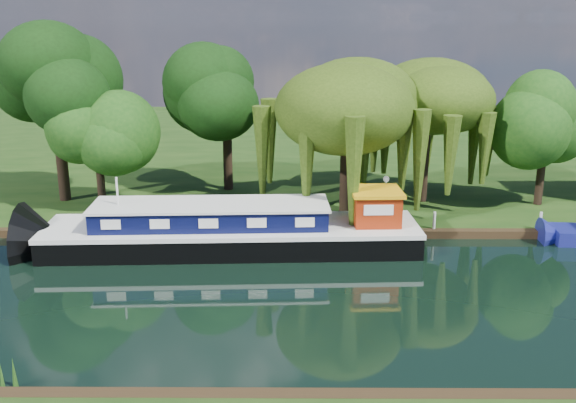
{
  "coord_description": "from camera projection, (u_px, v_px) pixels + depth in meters",
  "views": [
    {
      "loc": [
        -5.07,
        -26.18,
        11.98
      ],
      "look_at": [
        -5.26,
        5.76,
        2.8
      ],
      "focal_mm": 40.0,
      "sensor_mm": 36.0,
      "label": 1
    }
  ],
  "objects": [
    {
      "name": "mooring_posts",
      "position": [
        372.0,
        220.0,
        36.25
      ],
      "size": [
        19.16,
        0.16,
        1.0
      ],
      "color": "silver",
      "rests_on": "far_bank"
    },
    {
      "name": "lamppost",
      "position": [
        386.0,
        186.0,
        37.86
      ],
      "size": [
        0.36,
        0.36,
        2.56
      ],
      "color": "silver",
      "rests_on": "far_bank"
    },
    {
      "name": "willow_right",
      "position": [
        426.0,
        109.0,
        40.32
      ],
      "size": [
        6.75,
        6.75,
        8.22
      ],
      "color": "black",
      "rests_on": "far_bank"
    },
    {
      "name": "tree_far_left",
      "position": [
        97.0,
        133.0,
        38.42
      ],
      "size": [
        4.4,
        4.4,
        7.09
      ],
      "color": "black",
      "rests_on": "far_bank"
    },
    {
      "name": "tree_far_back",
      "position": [
        55.0,
        90.0,
        40.23
      ],
      "size": [
        6.09,
        6.09,
        10.24
      ],
      "color": "black",
      "rests_on": "far_bank"
    },
    {
      "name": "red_dinghy",
      "position": [
        192.0,
        254.0,
        33.75
      ],
      "size": [
        3.03,
        2.39,
        0.57
      ],
      "primitive_type": "imported",
      "rotation": [
        0.0,
        0.0,
        1.41
      ],
      "color": "maroon",
      "rests_on": "ground"
    },
    {
      "name": "tree_far_right",
      "position": [
        546.0,
        126.0,
        39.81
      ],
      "size": [
        4.45,
        4.45,
        7.29
      ],
      "color": "black",
      "rests_on": "far_bank"
    },
    {
      "name": "dutch_barge",
      "position": [
        235.0,
        230.0,
        34.22
      ],
      "size": [
        20.02,
        5.35,
        4.19
      ],
      "rotation": [
        0.0,
        0.0,
        0.04
      ],
      "color": "black",
      "rests_on": "ground"
    },
    {
      "name": "ground",
      "position": [
        406.0,
        298.0,
        28.44
      ],
      "size": [
        120.0,
        120.0,
        0.0
      ],
      "primitive_type": "plane",
      "color": "black"
    },
    {
      "name": "willow_left",
      "position": [
        347.0,
        108.0,
        37.68
      ],
      "size": [
        7.34,
        7.34,
        8.79
      ],
      "color": "black",
      "rests_on": "far_bank"
    },
    {
      "name": "tree_far_mid",
      "position": [
        226.0,
        99.0,
        43.08
      ],
      "size": [
        5.58,
        5.58,
        9.12
      ],
      "color": "black",
      "rests_on": "far_bank"
    },
    {
      "name": "far_bank",
      "position": [
        345.0,
        146.0,
        61.05
      ],
      "size": [
        120.0,
        52.0,
        0.45
      ],
      "primitive_type": "cube",
      "color": "#14330E",
      "rests_on": "ground"
    }
  ]
}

